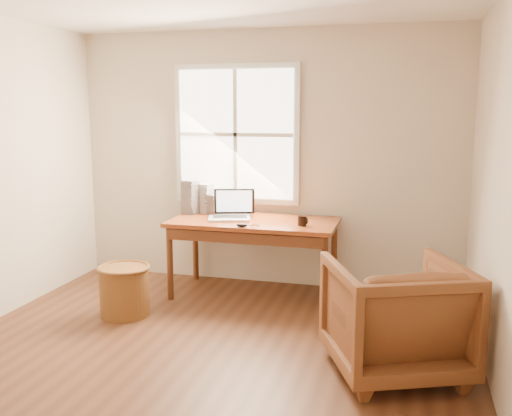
% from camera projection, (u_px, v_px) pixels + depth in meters
% --- Properties ---
extents(room_shell, '(4.04, 4.54, 2.64)m').
position_uv_depth(room_shell, '(187.00, 183.00, 3.85)').
color(room_shell, '#542E1C').
rests_on(room_shell, ground).
extents(desk, '(1.60, 0.80, 0.04)m').
position_uv_depth(desk, '(254.00, 222.00, 5.51)').
color(desk, brown).
rests_on(desk, room_shell).
extents(armchair, '(1.14, 1.15, 0.81)m').
position_uv_depth(armchair, '(395.00, 317.00, 3.91)').
color(armchair, brown).
rests_on(armchair, room_shell).
extents(wicker_stool, '(0.51, 0.51, 0.43)m').
position_uv_depth(wicker_stool, '(124.00, 291.00, 5.04)').
color(wicker_stool, brown).
rests_on(wicker_stool, room_shell).
extents(laptop, '(0.56, 0.58, 0.34)m').
position_uv_depth(laptop, '(229.00, 203.00, 5.50)').
color(laptop, '#B3B6BB').
rests_on(laptop, desk).
extents(mouse, '(0.11, 0.07, 0.04)m').
position_uv_depth(mouse, '(242.00, 225.00, 5.18)').
color(mouse, black).
rests_on(mouse, desk).
extents(coffee_mug, '(0.09, 0.09, 0.09)m').
position_uv_depth(coffee_mug, '(302.00, 221.00, 5.24)').
color(coffee_mug, black).
rests_on(coffee_mug, desk).
extents(cd_stack_a, '(0.18, 0.17, 0.30)m').
position_uv_depth(cd_stack_a, '(205.00, 198.00, 5.87)').
color(cd_stack_a, silver).
rests_on(cd_stack_a, desk).
extents(cd_stack_b, '(0.16, 0.15, 0.20)m').
position_uv_depth(cd_stack_b, '(213.00, 204.00, 5.81)').
color(cd_stack_b, '#28282D').
rests_on(cd_stack_b, desk).
extents(cd_stack_c, '(0.19, 0.17, 0.34)m').
position_uv_depth(cd_stack_c, '(190.00, 197.00, 5.82)').
color(cd_stack_c, '#91939D').
rests_on(cd_stack_c, desk).
extents(cd_stack_d, '(0.15, 0.14, 0.19)m').
position_uv_depth(cd_stack_d, '(218.00, 204.00, 5.84)').
color(cd_stack_d, '#ABB1B7').
rests_on(cd_stack_d, desk).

